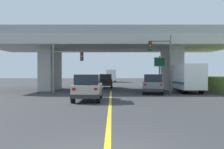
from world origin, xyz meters
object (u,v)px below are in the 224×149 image
Objects in this scene: sedan_oncoming at (107,81)px; traffic_signal_farside at (65,62)px; suv_crossing at (154,84)px; box_truck at (187,78)px; highway_sign at (161,66)px; traffic_signal_nearside at (165,57)px; semi_truck_distant at (112,76)px; suv_lead at (89,87)px.

traffic_signal_farside reaches higher than sedan_oncoming.
box_truck is (3.94, 1.82, 0.61)m from suv_crossing.
highway_sign reaches higher than sedan_oncoming.
traffic_signal_farside is at bearing -112.62° from sedan_oncoming.
highway_sign is (-2.39, 2.67, 1.43)m from box_truck.
highway_sign is (6.72, -6.15, 2.04)m from sedan_oncoming.
box_truck is 1.38× the size of traffic_signal_farside.
traffic_signal_farside is (-9.38, 0.54, 2.27)m from suv_crossing.
traffic_signal_farside is at bearing 174.84° from traffic_signal_nearside.
suv_crossing is 5.18m from highway_sign.
highway_sign is (1.55, 4.50, 2.04)m from suv_crossing.
sedan_oncoming is at bearing 137.51° from highway_sign.
traffic_signal_farside reaches higher than semi_truck_distant.
traffic_signal_nearside is 10.44m from traffic_signal_farside.
highway_sign is 0.64× the size of semi_truck_distant.
box_truck reaches higher than sedan_oncoming.
box_truck is at bearing -44.09° from sedan_oncoming.
suv_crossing is 0.76× the size of traffic_signal_nearside.
traffic_signal_nearside reaches higher than highway_sign.
traffic_signal_nearside is (-2.94, -2.22, 2.17)m from box_truck.
box_truck is at bearing -75.67° from semi_truck_distant.
suv_crossing is at bearing -64.11° from sedan_oncoming.
semi_truck_distant reaches higher than suv_lead.
suv_lead is 13.48m from highway_sign.
traffic_signal_nearside is at bearing -60.81° from sedan_oncoming.
traffic_signal_farside is at bearing -174.50° from box_truck.
semi_truck_distant is at bearing 104.33° from box_truck.
suv_crossing is 1.07× the size of highway_sign.
box_truck is 1.21× the size of traffic_signal_nearside.
suv_lead is 7.99m from traffic_signal_farside.
suv_crossing is 2.99m from traffic_signal_nearside.
highway_sign is (0.55, 4.89, -0.75)m from traffic_signal_nearside.
traffic_signal_nearside is at bearing -96.37° from highway_sign.
semi_truck_distant is (-4.48, 34.78, 0.58)m from suv_crossing.
sedan_oncoming is at bearing -91.64° from semi_truck_distant.
traffic_signal_nearside reaches higher than suv_lead.
suv_lead is 1.06× the size of sedan_oncoming.
traffic_signal_nearside is at bearing 40.06° from suv_lead.
semi_truck_distant is (-6.03, 30.28, -1.46)m from highway_sign.
suv_crossing is 9.67m from traffic_signal_farside.
box_truck is 34.01m from semi_truck_distant.
sedan_oncoming is 0.72× the size of traffic_signal_nearside.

